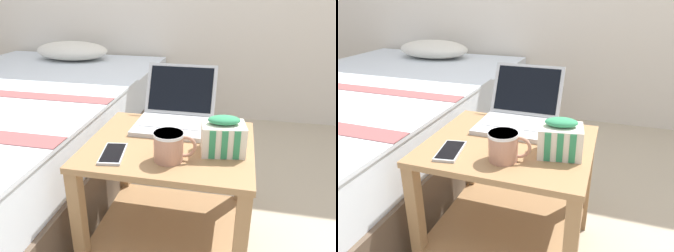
{
  "view_description": "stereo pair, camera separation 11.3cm",
  "coord_description": "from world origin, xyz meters",
  "views": [
    {
      "loc": [
        0.22,
        -1.06,
        1.01
      ],
      "look_at": [
        0.0,
        -0.04,
        0.58
      ],
      "focal_mm": 35.0,
      "sensor_mm": 36.0,
      "label": 1
    },
    {
      "loc": [
        0.33,
        -1.03,
        1.01
      ],
      "look_at": [
        0.0,
        -0.04,
        0.58
      ],
      "focal_mm": 35.0,
      "sensor_mm": 36.0,
      "label": 2
    }
  ],
  "objects": [
    {
      "name": "ground_plane",
      "position": [
        0.0,
        0.0,
        0.0
      ],
      "size": [
        8.0,
        8.0,
        0.0
      ],
      "primitive_type": "plane",
      "color": "tan"
    },
    {
      "name": "bed",
      "position": [
        -1.06,
        0.5,
        0.26
      ],
      "size": [
        1.43,
        2.18,
        0.64
      ],
      "color": "brown",
      "rests_on": "ground_plane"
    },
    {
      "name": "bedside_table",
      "position": [
        0.0,
        0.0,
        0.32
      ],
      "size": [
        0.6,
        0.52,
        0.5
      ],
      "color": "#997047",
      "rests_on": "ground_plane"
    },
    {
      "name": "laptop",
      "position": [
        -0.02,
        0.18,
        0.54
      ],
      "size": [
        0.31,
        0.33,
        0.22
      ],
      "color": "#B7BABC",
      "rests_on": "bedside_table"
    },
    {
      "name": "mug_front_left",
      "position": [
        0.03,
        -0.13,
        0.55
      ],
      "size": [
        0.14,
        0.1,
        0.1
      ],
      "color": "tan",
      "rests_on": "bedside_table"
    },
    {
      "name": "snack_bag",
      "position": [
        0.19,
        -0.04,
        0.56
      ],
      "size": [
        0.16,
        0.13,
        0.13
      ],
      "color": "silver",
      "rests_on": "bedside_table"
    },
    {
      "name": "cell_phone",
      "position": [
        -0.17,
        -0.14,
        0.5
      ],
      "size": [
        0.1,
        0.16,
        0.01
      ],
      "color": "#B7BABC",
      "rests_on": "bedside_table"
    }
  ]
}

